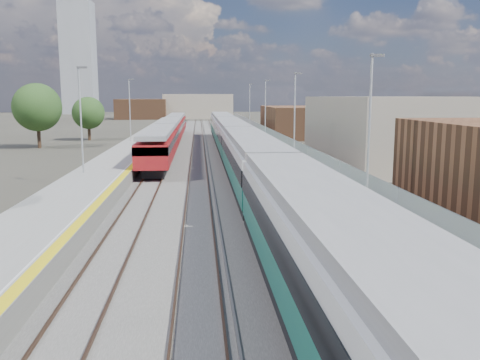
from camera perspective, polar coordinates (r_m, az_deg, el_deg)
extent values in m
plane|color=#47443A|center=(53.26, -2.56, 2.44)|extent=(320.00, 320.00, 0.00)
cube|color=#565451|center=(55.70, -4.97, 2.75)|extent=(10.50, 155.00, 0.06)
cube|color=#4C3323|center=(58.24, -1.97, 3.15)|extent=(0.07, 160.00, 0.14)
cube|color=#4C3323|center=(58.32, -0.56, 3.16)|extent=(0.07, 160.00, 0.14)
cube|color=#4C3323|center=(58.18, -5.42, 3.11)|extent=(0.07, 160.00, 0.14)
cube|color=#4C3323|center=(58.18, -4.00, 3.13)|extent=(0.07, 160.00, 0.14)
cube|color=#4C3323|center=(58.34, -8.87, 3.05)|extent=(0.07, 160.00, 0.14)
cube|color=#4C3323|center=(58.25, -7.45, 3.08)|extent=(0.07, 160.00, 0.14)
cube|color=gray|center=(58.23, -2.30, 3.14)|extent=(0.08, 160.00, 0.10)
cube|color=gray|center=(58.19, -3.68, 3.12)|extent=(0.08, 160.00, 0.10)
cube|color=slate|center=(56.11, 2.72, 3.31)|extent=(4.70, 155.00, 1.00)
cube|color=gray|center=(56.06, 2.72, 3.82)|extent=(4.70, 155.00, 0.03)
cube|color=yellow|center=(55.82, 0.58, 3.83)|extent=(0.40, 155.00, 0.01)
cube|color=gray|center=(56.32, 4.95, 4.43)|extent=(0.06, 155.00, 1.20)
cylinder|color=#9EA0A3|center=(26.30, 14.31, 5.45)|extent=(0.12, 0.12, 7.50)
cube|color=#4C4C4F|center=(26.40, 15.16, 13.36)|extent=(0.70, 0.18, 0.14)
cylinder|color=#9EA0A3|center=(45.66, 6.15, 7.24)|extent=(0.12, 0.12, 7.50)
cube|color=#4C4C4F|center=(45.72, 6.55, 11.81)|extent=(0.70, 0.18, 0.14)
cylinder|color=#9EA0A3|center=(65.41, 2.86, 7.92)|extent=(0.12, 0.12, 7.50)
cube|color=#4C4C4F|center=(65.45, 3.11, 11.12)|extent=(0.70, 0.18, 0.14)
cylinder|color=#9EA0A3|center=(85.27, 1.10, 8.28)|extent=(0.12, 0.12, 7.50)
cube|color=#4C4C4F|center=(85.30, 1.28, 10.73)|extent=(0.70, 0.18, 0.14)
cube|color=slate|center=(56.11, -11.95, 3.11)|extent=(4.30, 155.00, 1.00)
cube|color=gray|center=(56.05, -11.96, 3.63)|extent=(4.30, 155.00, 0.03)
cube|color=yellow|center=(55.84, -10.03, 3.69)|extent=(0.45, 155.00, 0.01)
cube|color=silver|center=(55.88, -10.38, 3.68)|extent=(0.08, 155.00, 0.01)
cylinder|color=#9EA0A3|center=(37.79, -17.43, 6.43)|extent=(0.12, 0.12, 7.50)
cube|color=#4C4C4F|center=(37.75, -17.33, 11.98)|extent=(0.70, 0.18, 0.14)
cylinder|color=#9EA0A3|center=(63.40, -12.27, 7.68)|extent=(0.12, 0.12, 7.50)
cube|color=#4C4C4F|center=(63.37, -12.16, 10.98)|extent=(0.70, 0.18, 0.14)
cube|color=gray|center=(51.17, 15.92, 5.41)|extent=(11.00, 22.00, 6.40)
cube|color=brown|center=(82.29, 5.84, 6.54)|extent=(8.00, 18.00, 4.80)
cube|color=gray|center=(152.86, -4.72, 8.27)|extent=(20.00, 14.00, 7.00)
cube|color=brown|center=(148.75, -10.95, 7.83)|extent=(14.00, 12.00, 5.60)
cube|color=gray|center=(198.05, -17.65, 12.90)|extent=(11.00, 11.00, 40.00)
cube|color=black|center=(14.14, 9.98, -13.86)|extent=(2.79, 19.98, 0.47)
cube|color=#136155|center=(13.84, 10.08, -10.74)|extent=(2.89, 19.98, 1.17)
cube|color=black|center=(13.55, 10.19, -7.07)|extent=(2.95, 19.98, 0.80)
cube|color=silver|center=(13.39, 10.27, -4.46)|extent=(2.89, 19.98, 0.49)
cube|color=gray|center=(13.29, 10.32, -2.66)|extent=(2.56, 19.98, 0.41)
cube|color=black|center=(33.66, 1.23, -0.09)|extent=(2.79, 19.98, 0.47)
cube|color=#136155|center=(33.54, 1.24, 1.30)|extent=(2.89, 19.98, 1.17)
cube|color=black|center=(33.42, 1.24, 2.86)|extent=(2.95, 19.98, 0.80)
cube|color=silver|center=(33.36, 1.24, 3.95)|extent=(2.89, 19.98, 0.49)
cube|color=gray|center=(33.32, 1.25, 4.68)|extent=(2.56, 19.98, 0.41)
cube|color=black|center=(53.90, -0.99, 3.50)|extent=(2.79, 19.98, 0.47)
cube|color=#136155|center=(53.82, -1.00, 4.36)|extent=(2.89, 19.98, 1.17)
cube|color=black|center=(53.75, -1.00, 5.34)|extent=(2.95, 19.98, 0.80)
cube|color=silver|center=(53.71, -1.00, 6.02)|extent=(2.89, 19.98, 0.49)
cube|color=gray|center=(53.69, -1.00, 6.48)|extent=(2.56, 19.98, 0.41)
cube|color=black|center=(74.27, -2.01, 5.12)|extent=(2.79, 19.98, 0.47)
cube|color=#136155|center=(74.21, -2.01, 5.75)|extent=(2.89, 19.98, 1.17)
cube|color=black|center=(74.16, -2.01, 6.46)|extent=(2.95, 19.98, 0.80)
cube|color=silver|center=(74.13, -2.02, 6.95)|extent=(2.89, 19.98, 0.49)
cube|color=gray|center=(74.11, -2.02, 7.28)|extent=(2.56, 19.98, 0.41)
cube|color=black|center=(47.07, -8.99, 1.96)|extent=(1.79, 15.20, 0.62)
cube|color=maroon|center=(46.90, -9.03, 3.76)|extent=(2.64, 17.89, 1.88)
cube|color=black|center=(46.86, -9.05, 4.33)|extent=(2.69, 17.89, 0.66)
cube|color=gray|center=(46.79, -9.08, 5.48)|extent=(2.35, 17.89, 0.38)
cube|color=black|center=(65.31, -7.79, 4.04)|extent=(1.79, 15.20, 0.62)
cube|color=maroon|center=(65.19, -7.82, 5.34)|extent=(2.64, 17.89, 1.88)
cube|color=black|center=(65.16, -7.83, 5.76)|extent=(2.69, 17.89, 0.66)
cube|color=gray|center=(65.10, -7.85, 6.58)|extent=(2.35, 17.89, 0.38)
cube|color=black|center=(83.61, -7.12, 5.21)|extent=(1.79, 15.20, 0.62)
cube|color=maroon|center=(83.52, -7.14, 6.23)|extent=(2.64, 17.89, 1.88)
cube|color=black|center=(83.50, -7.15, 6.55)|extent=(2.69, 17.89, 0.66)
cube|color=gray|center=(83.45, -7.16, 7.20)|extent=(2.35, 17.89, 0.38)
cylinder|color=#382619|center=(68.40, -21.64, 4.52)|extent=(0.44, 0.44, 2.81)
sphere|color=#204018|center=(68.23, -21.83, 7.59)|extent=(5.93, 5.93, 5.93)
cylinder|color=#382619|center=(78.17, -16.56, 5.10)|extent=(0.44, 0.44, 2.22)
sphere|color=#204018|center=(78.02, -16.66, 7.23)|extent=(4.69, 4.69, 4.69)
cylinder|color=#382619|center=(71.28, 14.16, 4.82)|extent=(0.44, 0.44, 2.22)
sphere|color=#204018|center=(71.12, 14.25, 7.15)|extent=(4.68, 4.68, 4.68)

